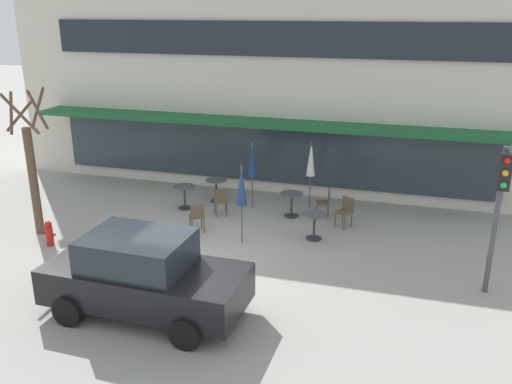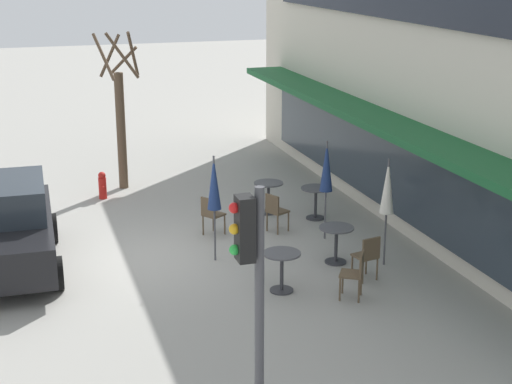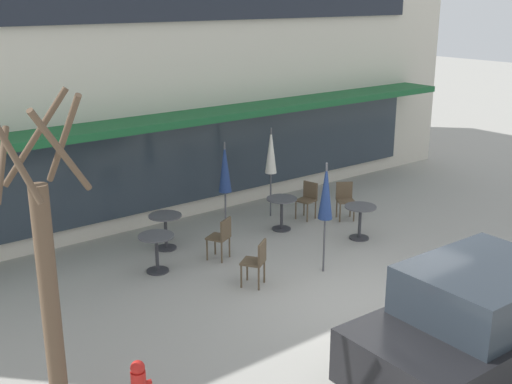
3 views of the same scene
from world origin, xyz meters
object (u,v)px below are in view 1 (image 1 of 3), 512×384
at_px(cafe_chair_2, 325,201).
at_px(cafe_chair_3, 346,210).
at_px(patio_umbrella_cream_folded, 311,159).
at_px(fire_hydrant, 49,233).
at_px(parked_sedan, 144,275).
at_px(cafe_table_streetside, 292,201).
at_px(street_tree, 32,169).
at_px(traffic_light_pole, 500,198).
at_px(cafe_chair_0, 197,215).
at_px(cafe_table_by_tree, 216,187).
at_px(cafe_table_mid_patio, 184,193).
at_px(patio_umbrella_green_folded, 241,186).
at_px(cafe_chair_1, 221,200).
at_px(cafe_table_near_wall, 314,222).
at_px(patio_umbrella_corner_open, 252,160).

xyz_separation_m(cafe_chair_2, cafe_chair_3, (0.70, -0.57, 0.00)).
bearing_deg(patio_umbrella_cream_folded, fire_hydrant, -141.91).
relative_size(cafe_chair_2, parked_sedan, 0.21).
bearing_deg(parked_sedan, fire_hydrant, 150.19).
bearing_deg(fire_hydrant, cafe_chair_2, 31.60).
relative_size(cafe_table_streetside, cafe_chair_3, 0.85).
height_order(parked_sedan, street_tree, street_tree).
relative_size(traffic_light_pole, fire_hydrant, 4.82).
bearing_deg(cafe_table_streetside, cafe_chair_3, -11.63).
bearing_deg(traffic_light_pole, cafe_chair_0, 169.49).
height_order(cafe_chair_2, parked_sedan, parked_sedan).
height_order(cafe_table_by_tree, patio_umbrella_cream_folded, patio_umbrella_cream_folded).
xyz_separation_m(cafe_table_streetside, cafe_table_mid_patio, (-3.44, -0.30, 0.00)).
height_order(cafe_table_streetside, patio_umbrella_green_folded, patio_umbrella_green_folded).
bearing_deg(traffic_light_pole, street_tree, 179.56).
bearing_deg(cafe_chair_1, cafe_table_near_wall, -16.72).
bearing_deg(street_tree, parked_sedan, -31.46).
height_order(patio_umbrella_green_folded, parked_sedan, patio_umbrella_green_folded).
bearing_deg(street_tree, fire_hydrant, -39.00).
height_order(cafe_chair_3, parked_sedan, parked_sedan).
bearing_deg(cafe_chair_1, cafe_table_streetside, 15.44).
distance_m(cafe_chair_1, street_tree, 5.45).
height_order(patio_umbrella_corner_open, street_tree, street_tree).
bearing_deg(cafe_table_mid_patio, cafe_chair_1, -11.78).
height_order(cafe_table_by_tree, fire_hydrant, cafe_table_by_tree).
xyz_separation_m(cafe_table_by_tree, cafe_chair_2, (3.70, -0.41, 0.01)).
distance_m(cafe_chair_1, cafe_chair_3, 3.80).
relative_size(parked_sedan, fire_hydrant, 6.02).
bearing_deg(cafe_table_by_tree, cafe_chair_2, -6.31).
bearing_deg(cafe_chair_0, cafe_table_near_wall, 8.55).
bearing_deg(cafe_chair_2, fire_hydrant, -148.40).
relative_size(cafe_table_by_tree, cafe_chair_2, 0.85).
height_order(cafe_chair_2, fire_hydrant, cafe_chair_2).
xyz_separation_m(cafe_chair_1, street_tree, (-4.51, -2.74, 1.38)).
xyz_separation_m(cafe_table_mid_patio, patio_umbrella_corner_open, (2.08, 0.61, 1.11)).
xyz_separation_m(patio_umbrella_corner_open, cafe_chair_2, (2.36, -0.10, -1.10)).
height_order(patio_umbrella_cream_folded, cafe_chair_2, patio_umbrella_cream_folded).
xyz_separation_m(cafe_table_near_wall, parked_sedan, (-2.68, -4.82, 0.36)).
relative_size(cafe_table_by_tree, cafe_table_mid_patio, 1.00).
relative_size(cafe_table_near_wall, cafe_chair_3, 0.85).
bearing_deg(cafe_table_by_tree, cafe_table_streetside, -13.05).
bearing_deg(cafe_table_near_wall, patio_umbrella_corner_open, 142.21).
bearing_deg(cafe_chair_2, street_tree, -155.12).
xyz_separation_m(cafe_table_streetside, cafe_chair_2, (1.01, 0.21, 0.01)).
xyz_separation_m(cafe_chair_0, cafe_chair_2, (3.30, 2.22, 0.00)).
bearing_deg(street_tree, cafe_table_by_tree, 45.23).
bearing_deg(parked_sedan, cafe_table_streetside, 75.07).
bearing_deg(traffic_light_pole, fire_hydrant, -177.09).
distance_m(cafe_table_by_tree, patio_umbrella_cream_folded, 3.30).
xyz_separation_m(cafe_table_near_wall, street_tree, (-7.60, -1.81, 1.39)).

